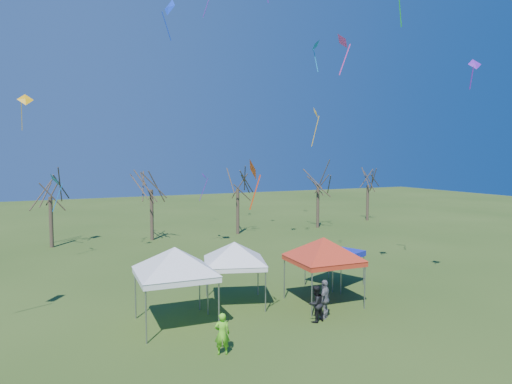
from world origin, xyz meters
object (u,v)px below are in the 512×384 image
(tree_2, at_px, (151,171))
(person_grey, at_px, (325,299))
(tree_1, at_px, (50,179))
(tree_5, at_px, (368,172))
(tent_white_west, at_px, (175,252))
(tent_white_mid, at_px, (234,246))
(tent_red, at_px, (324,242))
(tree_3, at_px, (238,172))
(tent_blue, at_px, (335,254))
(person_green, at_px, (222,334))
(person_dark, at_px, (316,304))
(tree_4, at_px, (318,171))

(tree_2, xyz_separation_m, person_grey, (2.91, -23.70, -5.36))
(tree_1, distance_m, person_grey, 26.95)
(tree_5, xyz_separation_m, tent_white_west, (-29.84, -23.25, -2.36))
(tent_white_mid, bearing_deg, tent_red, -24.37)
(tree_3, bearing_deg, tree_2, 177.73)
(tent_blue, relative_size, person_green, 2.09)
(tent_red, bearing_deg, tree_2, 100.49)
(tree_5, bearing_deg, person_dark, -132.94)
(person_grey, bearing_deg, tent_white_west, -54.99)
(tree_2, distance_m, person_dark, 24.64)
(tent_white_mid, relative_size, tent_blue, 1.18)
(tree_2, xyz_separation_m, tent_red, (4.05, -21.85, -3.03))
(tent_white_mid, distance_m, person_dark, 5.15)
(tent_white_west, relative_size, person_green, 2.87)
(tree_2, distance_m, tent_red, 22.43)
(tent_red, bearing_deg, tree_4, 57.51)
(tent_white_mid, distance_m, tent_red, 4.63)
(tree_5, height_order, tent_red, tree_5)
(tree_1, height_order, person_green, tree_1)
(person_grey, bearing_deg, tree_4, -159.57)
(tent_white_west, xyz_separation_m, person_grey, (6.66, -2.14, -2.44))
(tree_4, xyz_separation_m, tent_red, (-13.68, -21.48, -2.79))
(tent_white_west, distance_m, person_green, 4.61)
(tree_4, height_order, tent_red, tree_4)
(tent_white_west, relative_size, tent_white_mid, 1.16)
(person_dark, bearing_deg, tent_white_west, -35.25)
(tent_white_west, height_order, tent_white_mid, tent_white_west)
(tent_blue, bearing_deg, tree_2, 108.63)
(person_dark, bearing_deg, tree_2, -98.38)
(tree_4, distance_m, person_grey, 28.11)
(tree_4, height_order, tent_white_west, tree_4)
(tree_3, bearing_deg, tent_blue, -95.64)
(tent_white_west, bearing_deg, tree_4, 44.61)
(tent_red, bearing_deg, person_grey, -121.52)
(tent_white_west, height_order, tent_red, tent_white_west)
(tree_1, height_order, tree_3, tree_3)
(tent_red, distance_m, person_dark, 3.65)
(person_green, bearing_deg, tent_white_mid, -99.39)
(tree_3, bearing_deg, tent_white_mid, -113.59)
(tree_1, xyz_separation_m, person_grey, (11.31, -23.98, -4.86))
(tree_5, bearing_deg, tree_2, -176.30)
(person_green, bearing_deg, tree_5, -119.13)
(tent_white_west, bearing_deg, tent_white_mid, 24.26)
(tent_white_west, height_order, person_green, tent_white_west)
(tent_white_mid, relative_size, person_green, 2.48)
(tree_5, relative_size, tent_white_mid, 1.83)
(tent_white_mid, xyz_separation_m, person_grey, (3.08, -3.76, -2.13))
(tent_blue, bearing_deg, tent_red, -134.73)
(tree_1, distance_m, tent_white_mid, 22.00)
(tree_4, distance_m, tent_red, 25.61)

